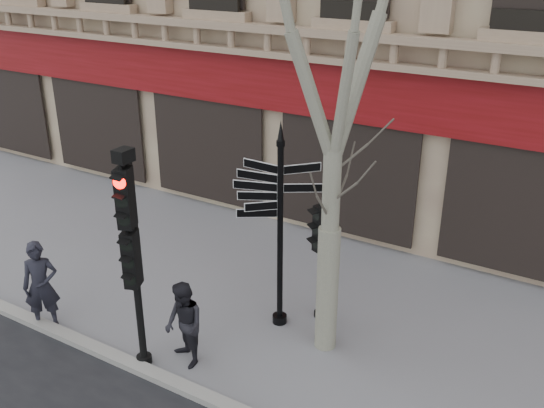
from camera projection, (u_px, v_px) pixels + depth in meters
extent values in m
plane|color=slate|center=(229.00, 343.00, 10.88)|extent=(80.00, 80.00, 0.00)
cube|color=gray|center=(179.00, 386.00, 9.76)|extent=(80.00, 0.25, 0.12)
cube|color=#5D0A09|center=(351.00, 92.00, 13.29)|extent=(28.00, 0.25, 1.30)
cube|color=#886E58|center=(349.00, 49.00, 12.73)|extent=(28.00, 0.35, 0.74)
cylinder|color=black|center=(280.00, 240.00, 10.80)|extent=(0.11, 0.11, 3.50)
cylinder|color=black|center=(280.00, 319.00, 11.47)|extent=(0.27, 0.27, 0.16)
cone|color=black|center=(281.00, 130.00, 10.00)|extent=(0.12, 0.12, 0.35)
cylinder|color=black|center=(135.00, 273.00, 9.69)|extent=(0.12, 0.12, 3.53)
cylinder|color=black|center=(144.00, 359.00, 10.36)|extent=(0.26, 0.26, 0.14)
cube|color=black|center=(134.00, 257.00, 9.58)|extent=(0.51, 0.44, 0.96)
cube|color=black|center=(128.00, 197.00, 9.16)|extent=(0.51, 0.44, 0.96)
sphere|color=#FF0C05|center=(126.00, 181.00, 9.06)|extent=(0.20, 0.20, 0.20)
cube|color=black|center=(123.00, 155.00, 8.90)|extent=(0.31, 0.35, 0.20)
cylinder|color=black|center=(322.00, 263.00, 11.21)|extent=(0.11, 0.11, 2.35)
cylinder|color=black|center=(320.00, 313.00, 11.65)|extent=(0.24, 0.24, 0.13)
cube|color=black|center=(323.00, 227.00, 10.92)|extent=(0.47, 0.42, 0.89)
cylinder|color=gray|center=(327.00, 289.00, 10.38)|extent=(0.38, 0.38, 2.32)
cylinder|color=gray|center=(331.00, 193.00, 9.67)|extent=(0.30, 0.30, 1.48)
imported|color=black|center=(41.00, 286.00, 11.04)|extent=(0.75, 0.74, 1.74)
imported|color=black|center=(184.00, 325.00, 10.09)|extent=(0.93, 0.86, 1.53)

